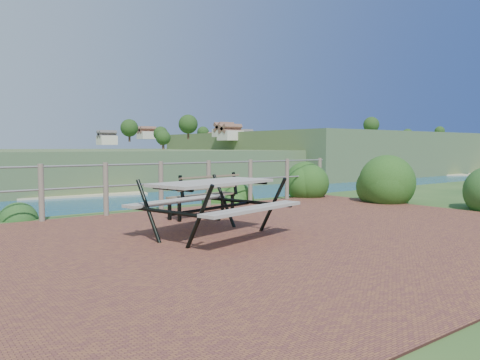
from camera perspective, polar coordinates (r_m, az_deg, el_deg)
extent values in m
cube|color=brown|center=(6.89, 3.37, -6.92)|extent=(10.00, 7.00, 0.12)
cylinder|color=#6B5B4C|center=(8.80, -23.06, -1.42)|extent=(0.10, 0.10, 1.00)
cylinder|color=#6B5B4C|center=(9.14, -16.04, -1.06)|extent=(0.10, 0.10, 1.00)
cylinder|color=#6B5B4C|center=(9.60, -9.61, -0.72)|extent=(0.10, 0.10, 1.00)
cylinder|color=#6B5B4C|center=(10.18, -3.85, -0.41)|extent=(0.10, 0.10, 1.00)
cylinder|color=#6B5B4C|center=(10.84, 1.26, -0.12)|extent=(0.10, 0.10, 1.00)
cylinder|color=#6B5B4C|center=(11.58, 5.75, 0.13)|extent=(0.10, 0.10, 1.00)
cylinder|color=#6B5B4C|center=(12.39, 9.67, 0.34)|extent=(0.10, 0.10, 1.00)
cylinder|color=slate|center=(9.57, -9.65, 1.96)|extent=(9.40, 0.04, 0.04)
cylinder|color=slate|center=(9.60, -9.62, -0.42)|extent=(9.40, 0.04, 0.04)
cube|color=#4B6633|center=(259.21, -2.92, 2.45)|extent=(260.00, 180.00, 12.00)
cube|color=#4B6633|center=(269.18, 12.64, 3.27)|extent=(160.00, 120.00, 20.00)
cube|color=beige|center=(187.53, 9.11, 0.02)|extent=(209.53, 114.73, 0.50)
cube|color=gray|center=(6.71, -3.28, -0.32)|extent=(2.03, 1.22, 0.04)
cube|color=gray|center=(6.74, -3.27, -3.00)|extent=(1.90, 0.73, 0.04)
cube|color=gray|center=(6.74, -3.27, -3.00)|extent=(1.90, 0.73, 0.04)
cylinder|color=black|center=(6.75, -3.27, -3.44)|extent=(1.59, 0.44, 0.05)
cube|color=brown|center=(8.66, -4.61, -1.90)|extent=(1.47, 0.61, 0.03)
cube|color=brown|center=(8.64, -4.62, -0.24)|extent=(1.43, 0.37, 0.33)
cube|color=black|center=(8.68, -4.61, -3.19)|extent=(0.05, 0.06, 0.39)
cube|color=black|center=(8.68, -4.61, -3.19)|extent=(0.05, 0.06, 0.39)
cube|color=black|center=(8.68, -4.61, -3.19)|extent=(0.05, 0.06, 0.39)
cube|color=black|center=(8.68, -4.61, -3.19)|extent=(0.05, 0.06, 0.39)
ellipsoid|color=#1C4414|center=(11.59, 17.46, -2.62)|extent=(1.34, 1.34, 1.91)
ellipsoid|color=#1C4414|center=(12.53, 8.34, -1.99)|extent=(1.14, 1.14, 1.62)
ellipsoid|color=#1C4C1C|center=(9.52, -26.69, -4.29)|extent=(0.72, 0.72, 0.44)
ellipsoid|color=#1C4414|center=(11.20, -1.28, -2.66)|extent=(0.87, 0.87, 0.65)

